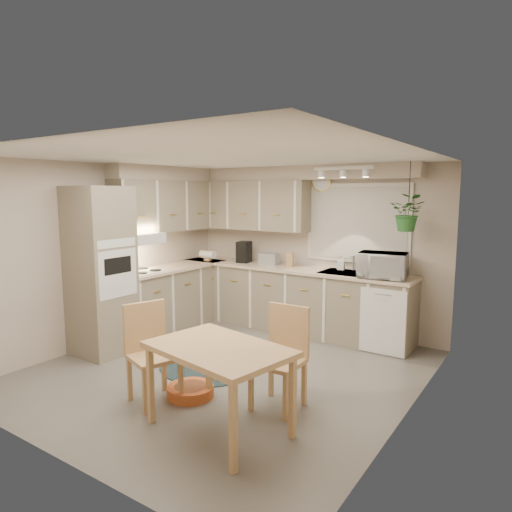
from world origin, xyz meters
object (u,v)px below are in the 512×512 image
Objects in this scene: chair_left at (154,354)px; braided_rug at (201,369)px; chair_back at (278,359)px; microwave at (383,263)px; dining_table at (219,389)px; pet_bed at (191,391)px.

braided_rug is at bearing -149.51° from chair_left.
microwave reaches higher than chair_back.
chair_back is (0.21, 0.63, 0.11)m from dining_table.
chair_back is at bearing -105.39° from microwave.
dining_table is 2.91m from microwave.
dining_table is 0.80m from pet_bed.
chair_back is 2.04× the size of pet_bed.
microwave is at bearing 65.43° from pet_bed.
microwave is at bearing 173.26° from chair_left.
chair_back is 0.84× the size of braided_rug.
pet_bed is (-0.64, 0.35, -0.32)m from dining_table.
braided_rug is 1.94× the size of microwave.
microwave is (0.46, 2.77, 0.77)m from dining_table.
chair_back is at bearing 18.13° from pet_bed.
dining_table is at bearing -28.42° from pet_bed.
chair_left is at bearing -78.74° from braided_rug.
microwave reaches higher than chair_left.
chair_left is at bearing 175.14° from dining_table.
pet_bed is at bearing -57.40° from braided_rug.
braided_rug is (-1.23, 0.32, -0.47)m from chair_back.
dining_table is at bearing -42.64° from braided_rug.
braided_rug is at bearing 122.60° from pet_bed.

